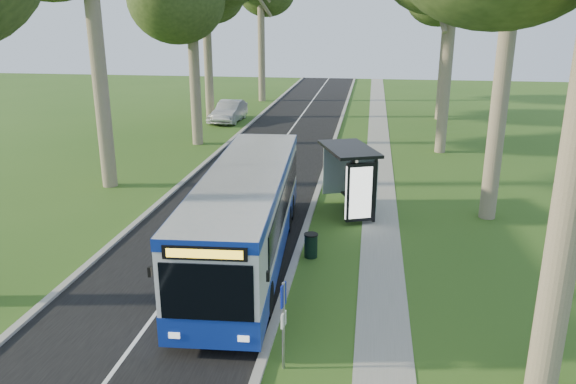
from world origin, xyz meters
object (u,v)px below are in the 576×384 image
litter_bin (311,245)px  bus_shelter (351,170)px  bus (247,215)px  car_silver (230,111)px  bus_stop_sign (283,315)px  car_white (226,113)px

litter_bin → bus_shelter: bearing=75.1°
bus → car_silver: (-7.21, 26.14, -0.85)m
bus → car_silver: bearing=101.9°
bus_shelter → car_silver: (-10.59, 21.03, -1.23)m
bus_stop_sign → car_silver: bus_stop_sign is taller
bus → bus_stop_sign: 6.49m
bus_stop_sign → bus_shelter: bus_shelter is taller
car_white → bus_stop_sign: bearing=-59.0°
bus → bus_stop_sign: size_ratio=5.36×
bus → car_silver: 27.13m
litter_bin → car_silver: size_ratio=0.17×
bus_shelter → litter_bin: size_ratio=4.33×
litter_bin → car_silver: (-9.39, 25.53, 0.39)m
bus → litter_bin: (2.18, 0.61, -1.24)m
bus_stop_sign → bus_shelter: (1.14, 11.19, 0.61)m
litter_bin → bus: bearing=-164.3°
bus_stop_sign → car_white: bearing=117.0°
car_silver → car_white: bearing=-148.2°
car_white → car_silver: bearing=44.6°
litter_bin → car_white: car_white is taller
bus → litter_bin: 2.58m
bus_stop_sign → litter_bin: bearing=100.6°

